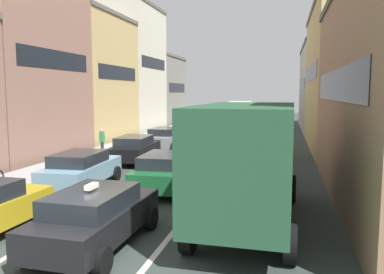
% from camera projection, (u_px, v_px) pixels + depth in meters
% --- Properties ---
extents(ground_plane, '(140.00, 140.00, 0.00)m').
position_uv_depth(ground_plane, '(68.00, 267.00, 8.71)').
color(ground_plane, '#333C39').
extents(sidewalk_left, '(2.60, 64.00, 0.14)m').
position_uv_depth(sidewalk_left, '(131.00, 143.00, 29.58)').
color(sidewalk_left, '#9D9D9D').
rests_on(sidewalk_left, ground).
extents(lane_stripe_left, '(0.16, 60.00, 0.01)m').
position_uv_depth(lane_stripe_left, '(195.00, 146.00, 28.43)').
color(lane_stripe_left, silver).
rests_on(lane_stripe_left, ground).
extents(lane_stripe_right, '(0.16, 60.00, 0.01)m').
position_uv_depth(lane_stripe_right, '(241.00, 147.00, 27.65)').
color(lane_stripe_right, silver).
rests_on(lane_stripe_right, ground).
extents(building_row_left, '(7.20, 43.90, 12.79)m').
position_uv_depth(building_row_left, '(83.00, 77.00, 32.75)').
color(building_row_left, '#936B5B').
rests_on(building_row_left, ground).
extents(building_row_right, '(7.20, 43.90, 9.90)m').
position_uv_depth(building_row_right, '(361.00, 84.00, 27.70)').
color(building_row_right, '#B2ADA3').
rests_on(building_row_right, ground).
extents(removalist_box_truck, '(2.83, 7.75, 3.58)m').
position_uv_depth(removalist_box_truck, '(249.00, 160.00, 11.18)').
color(removalist_box_truck, navy).
rests_on(removalist_box_truck, ground).
extents(taxi_centre_lane_front, '(2.14, 4.34, 1.66)m').
position_uv_depth(taxi_centre_lane_front, '(95.00, 216.00, 9.78)').
color(taxi_centre_lane_front, black).
rests_on(taxi_centre_lane_front, ground).
extents(sedan_centre_lane_second, '(2.21, 4.37, 1.49)m').
position_uv_depth(sedan_centre_lane_second, '(165.00, 170.00, 15.50)').
color(sedan_centre_lane_second, '#19592D').
rests_on(sedan_centre_lane_second, ground).
extents(wagon_left_lane_second, '(2.24, 4.39, 1.49)m').
position_uv_depth(wagon_left_lane_second, '(81.00, 169.00, 15.88)').
color(wagon_left_lane_second, '#759EB7').
rests_on(wagon_left_lane_second, ground).
extents(hatchback_centre_lane_third, '(2.14, 4.34, 1.49)m').
position_uv_depth(hatchback_centre_lane_third, '(198.00, 150.00, 20.84)').
color(hatchback_centre_lane_third, silver).
rests_on(hatchback_centre_lane_third, ground).
extents(sedan_left_lane_third, '(2.28, 4.40, 1.49)m').
position_uv_depth(sedan_left_lane_third, '(135.00, 148.00, 21.64)').
color(sedan_left_lane_third, black).
rests_on(sedan_left_lane_third, ground).
extents(coupe_centre_lane_fourth, '(2.07, 4.30, 1.49)m').
position_uv_depth(coupe_centre_lane_fourth, '(211.00, 139.00, 25.86)').
color(coupe_centre_lane_fourth, '#A51E1E').
rests_on(coupe_centre_lane_fourth, ground).
extents(sedan_left_lane_fourth, '(2.15, 4.34, 1.49)m').
position_uv_depth(sedan_left_lane_fourth, '(165.00, 138.00, 26.72)').
color(sedan_left_lane_fourth, gray).
rests_on(sedan_left_lane_fourth, ground).
extents(sedan_centre_lane_fifth, '(2.20, 4.37, 1.49)m').
position_uv_depth(sedan_centre_lane_fifth, '(227.00, 131.00, 31.52)').
color(sedan_centre_lane_fifth, '#194C8C').
rests_on(sedan_centre_lane_fifth, ground).
extents(sedan_left_lane_fifth, '(2.20, 4.37, 1.49)m').
position_uv_depth(sedan_left_lane_fifth, '(186.00, 129.00, 32.72)').
color(sedan_left_lane_fifth, beige).
rests_on(sedan_left_lane_fifth, ground).
extents(sedan_right_lane_behind_truck, '(2.10, 4.32, 1.49)m').
position_uv_depth(sedan_right_lane_behind_truck, '(256.00, 160.00, 18.04)').
color(sedan_right_lane_behind_truck, '#B29319').
rests_on(sedan_right_lane_behind_truck, ground).
extents(wagon_right_lane_far, '(2.13, 4.33, 1.49)m').
position_uv_depth(wagon_right_lane_far, '(266.00, 144.00, 23.52)').
color(wagon_right_lane_far, '#19592D').
rests_on(wagon_right_lane_far, ground).
extents(bus_mid_queue_primary, '(3.16, 10.60, 2.90)m').
position_uv_depth(bus_mid_queue_primary, '(239.00, 113.00, 41.05)').
color(bus_mid_queue_primary, '#BFB793').
rests_on(bus_mid_queue_primary, ground).
extents(pedestrian_near_kerb, '(0.38, 0.44, 1.66)m').
position_uv_depth(pedestrian_near_kerb, '(102.00, 140.00, 24.26)').
color(pedestrian_near_kerb, '#262D47').
rests_on(pedestrian_near_kerb, ground).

